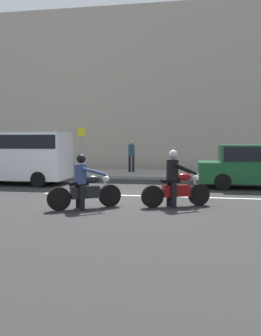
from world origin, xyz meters
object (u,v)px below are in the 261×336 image
parked_van_white (17,154)px  pedestrian_bystander (131,154)px  motorcycle_with_rider_black_leather (176,184)px  street_sign_post (82,145)px  parked_sedan_forest_green (257,166)px  motorcycle_with_rider_denim_blue (85,186)px

parked_van_white → pedestrian_bystander: 6.46m
motorcycle_with_rider_black_leather → street_sign_post: 10.77m
motorcycle_with_rider_black_leather → parked_sedan_forest_green: bearing=55.9°
motorcycle_with_rider_black_leather → parked_sedan_forest_green: parked_sedan_forest_green is taller
parked_van_white → motorcycle_with_rider_denim_blue: bearing=-46.9°
motorcycle_with_rider_black_leather → motorcycle_with_rider_denim_blue: 2.60m
parked_sedan_forest_green → parked_van_white: bearing=-178.0°
parked_van_white → pedestrian_bystander: bearing=49.5°
parked_van_white → pedestrian_bystander: parked_van_white is taller
parked_van_white → parked_sedan_forest_green: bearing=2.0°
motorcycle_with_rider_denim_blue → parked_van_white: 6.65m
motorcycle_with_rider_denim_blue → parked_sedan_forest_green: bearing=43.3°
motorcycle_with_rider_black_leather → parked_sedan_forest_green: 5.36m
street_sign_post → pedestrian_bystander: 2.91m
street_sign_post → pedestrian_bystander: bearing=-2.2°
street_sign_post → parked_van_white: bearing=-104.8°
street_sign_post → pedestrian_bystander: size_ratio=1.42×
motorcycle_with_rider_denim_blue → parked_sedan_forest_green: (5.49, 5.19, 0.26)m
motorcycle_with_rider_denim_blue → parked_sedan_forest_green: size_ratio=0.39×
parked_van_white → street_sign_post: size_ratio=1.79×
motorcycle_with_rider_black_leather → pedestrian_bystander: (-2.82, 8.99, 0.49)m
parked_sedan_forest_green → parked_van_white: (-10.02, -0.35, 0.41)m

